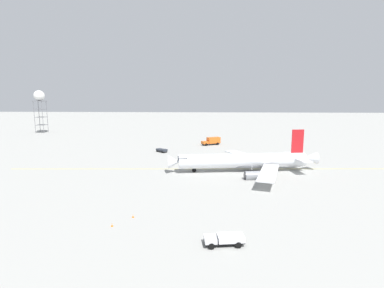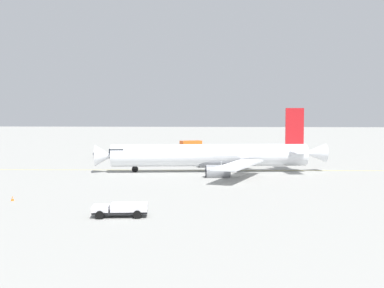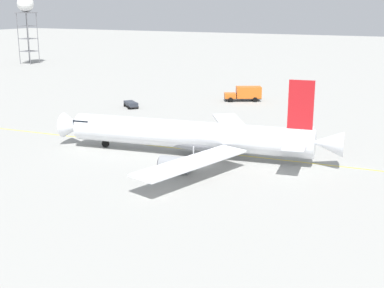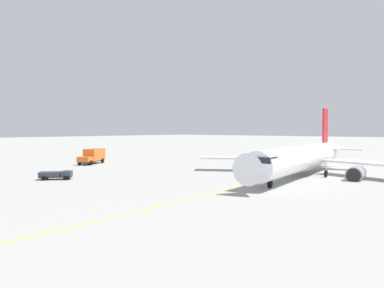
% 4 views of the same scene
% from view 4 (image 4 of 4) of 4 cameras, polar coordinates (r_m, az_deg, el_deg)
% --- Properties ---
extents(ground_plane, '(600.00, 600.00, 0.00)m').
position_cam_4_polar(ground_plane, '(60.77, 19.94, -4.74)').
color(ground_plane, '#9E9E99').
extents(airliner_main, '(39.91, 36.47, 11.27)m').
position_cam_4_polar(airliner_main, '(60.33, 16.17, -2.18)').
color(airliner_main, white).
rests_on(airliner_main, ground_plane).
extents(catering_truck_truck, '(8.06, 5.85, 3.10)m').
position_cam_4_polar(catering_truck_truck, '(82.02, -14.64, -1.72)').
color(catering_truck_truck, '#232326').
rests_on(catering_truck_truck, ground_plane).
extents(baggage_truck_truck, '(4.54, 4.37, 1.22)m').
position_cam_4_polar(baggage_truck_truck, '(58.19, -19.69, -4.33)').
color(baggage_truck_truck, '#232326').
rests_on(baggage_truck_truck, ground_plane).
extents(taxiway_centreline, '(123.46, 6.76, 0.01)m').
position_cam_4_polar(taxiway_centreline, '(60.13, 13.39, -4.73)').
color(taxiway_centreline, yellow).
rests_on(taxiway_centreline, ground_plane).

